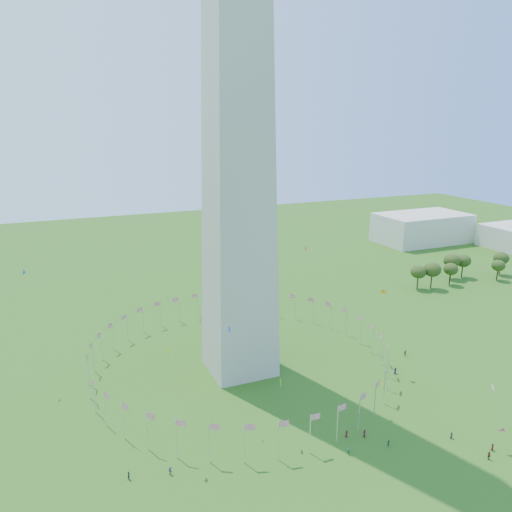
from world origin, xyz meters
The scene contains 7 objects.
ground centered at (0.00, 0.00, 0.00)m, with size 600.00×600.00×0.00m, color #245113.
washington_monument centered at (0.00, 50.00, 84.50)m, with size 16.80×16.80×169.00m, color #B7B3A3, non-canonical shape.
flag_ring centered at (0.00, 50.00, 4.50)m, with size 80.24×80.24×9.00m.
gov_building_east_a centered at (150.00, 150.00, 8.00)m, with size 50.00×30.00×16.00m, color beige.
crowd centered at (10.41, 4.19, 0.83)m, with size 91.22×62.89×1.88m.
kites_aloft centered at (3.94, 22.11, 20.81)m, with size 120.28×78.60×38.68m.
tree_line_east centered at (113.59, 85.54, 5.12)m, with size 53.61×15.81×10.98m.
Camera 1 is at (-45.27, -67.72, 66.88)m, focal length 35.00 mm.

